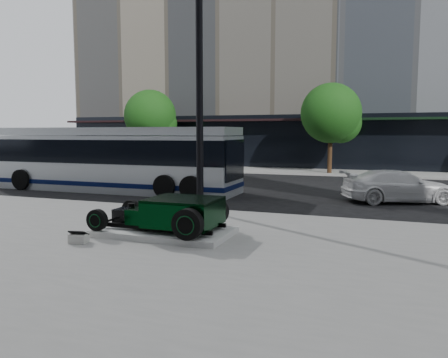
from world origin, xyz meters
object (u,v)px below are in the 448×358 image
(lamppost, at_px, (200,102))
(transit_bus, at_px, (113,159))
(white_sedan, at_px, (399,186))
(hot_rod, at_px, (176,213))

(lamppost, height_order, transit_bus, lamppost)
(lamppost, height_order, white_sedan, lamppost)
(lamppost, relative_size, transit_bus, 0.63)
(transit_bus, distance_m, white_sedan, 12.51)
(lamppost, relative_size, white_sedan, 1.79)
(lamppost, bearing_deg, hot_rod, -76.67)
(lamppost, xyz_separation_m, transit_bus, (-6.20, 4.15, -2.19))
(transit_bus, relative_size, white_sedan, 2.82)
(hot_rod, distance_m, lamppost, 4.62)
(hot_rod, xyz_separation_m, lamppost, (-0.81, 3.44, 2.98))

